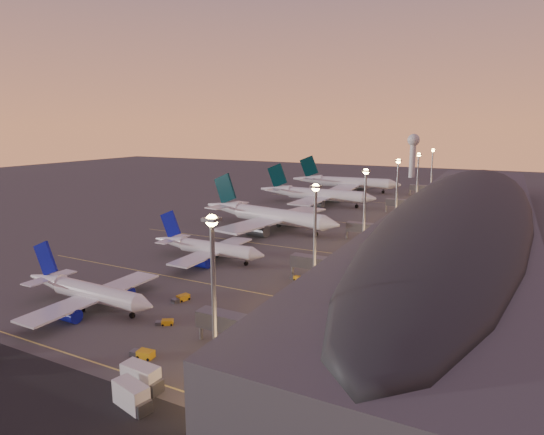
{
  "coord_description": "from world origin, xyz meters",
  "views": [
    {
      "loc": [
        72.83,
        -92.66,
        38.34
      ],
      "look_at": [
        2.0,
        45.0,
        7.0
      ],
      "focal_mm": 30.0,
      "sensor_mm": 36.0,
      "label": 1
    }
  ],
  "objects_px": {
    "airliner_wide_far": "(345,182)",
    "radar_tower": "(413,148)",
    "airliner_wide_near": "(267,215)",
    "catering_truck_a": "(143,378)",
    "baggage_tug_c": "(297,278)",
    "airliner_wide_mid": "(315,194)",
    "catering_truck_b": "(133,397)",
    "airliner_narrow_south": "(87,291)",
    "baggage_tug_b": "(165,322)",
    "baggage_tug_d": "(181,298)",
    "airliner_narrow_north": "(207,248)",
    "baggage_tug_a": "(143,354)"
  },
  "relations": [
    {
      "from": "airliner_narrow_north",
      "to": "radar_tower",
      "type": "relative_size",
      "value": 1.16
    },
    {
      "from": "airliner_wide_far",
      "to": "baggage_tug_a",
      "type": "xyz_separation_m",
      "value": [
        32.45,
        -205.59,
        -4.78
      ]
    },
    {
      "from": "baggage_tug_a",
      "to": "baggage_tug_d",
      "type": "xyz_separation_m",
      "value": [
        -10.18,
        23.05,
        -0.01
      ]
    },
    {
      "from": "radar_tower",
      "to": "catering_truck_a",
      "type": "bearing_deg",
      "value": -86.68
    },
    {
      "from": "airliner_narrow_south",
      "to": "airliner_wide_far",
      "type": "xyz_separation_m",
      "value": [
        -6.45,
        194.32,
        1.94
      ]
    },
    {
      "from": "airliner_wide_mid",
      "to": "catering_truck_b",
      "type": "height_order",
      "value": "airliner_wide_mid"
    },
    {
      "from": "airliner_wide_near",
      "to": "airliner_wide_far",
      "type": "bearing_deg",
      "value": 102.55
    },
    {
      "from": "baggage_tug_b",
      "to": "catering_truck_a",
      "type": "relative_size",
      "value": 0.53
    },
    {
      "from": "baggage_tug_c",
      "to": "catering_truck_a",
      "type": "distance_m",
      "value": 54.84
    },
    {
      "from": "catering_truck_b",
      "to": "baggage_tug_d",
      "type": "xyz_separation_m",
      "value": [
        -18.79,
        34.32,
        -1.08
      ]
    },
    {
      "from": "airliner_narrow_north",
      "to": "baggage_tug_c",
      "type": "distance_m",
      "value": 31.18
    },
    {
      "from": "airliner_narrow_north",
      "to": "catering_truck_b",
      "type": "relative_size",
      "value": 5.68
    },
    {
      "from": "catering_truck_a",
      "to": "airliner_wide_mid",
      "type": "bearing_deg",
      "value": 106.53
    },
    {
      "from": "airliner_wide_near",
      "to": "airliner_wide_mid",
      "type": "height_order",
      "value": "airliner_wide_near"
    },
    {
      "from": "airliner_wide_near",
      "to": "catering_truck_b",
      "type": "distance_m",
      "value": 113.67
    },
    {
      "from": "baggage_tug_c",
      "to": "baggage_tug_b",
      "type": "bearing_deg",
      "value": -106.29
    },
    {
      "from": "airliner_wide_near",
      "to": "airliner_wide_far",
      "type": "xyz_separation_m",
      "value": [
        -5.31,
        109.01,
        0.25
      ]
    },
    {
      "from": "airliner_narrow_north",
      "to": "baggage_tug_d",
      "type": "height_order",
      "value": "airliner_narrow_north"
    },
    {
      "from": "airliner_narrow_south",
      "to": "airliner_narrow_north",
      "type": "relative_size",
      "value": 0.98
    },
    {
      "from": "radar_tower",
      "to": "baggage_tug_d",
      "type": "bearing_deg",
      "value": -89.78
    },
    {
      "from": "baggage_tug_b",
      "to": "baggage_tug_c",
      "type": "xyz_separation_m",
      "value": [
        12.14,
        35.99,
        -0.01
      ]
    },
    {
      "from": "airliner_wide_far",
      "to": "baggage_tug_d",
      "type": "bearing_deg",
      "value": -87.78
    },
    {
      "from": "airliner_narrow_south",
      "to": "baggage_tug_a",
      "type": "bearing_deg",
      "value": -22.76
    },
    {
      "from": "airliner_wide_mid",
      "to": "airliner_wide_near",
      "type": "bearing_deg",
      "value": -85.34
    },
    {
      "from": "baggage_tug_b",
      "to": "airliner_narrow_south",
      "type": "bearing_deg",
      "value": 149.69
    },
    {
      "from": "airliner_wide_near",
      "to": "baggage_tug_b",
      "type": "bearing_deg",
      "value": -65.69
    },
    {
      "from": "airliner_wide_near",
      "to": "baggage_tug_a",
      "type": "relative_size",
      "value": 14.12
    },
    {
      "from": "airliner_wide_mid",
      "to": "baggage_tug_d",
      "type": "bearing_deg",
      "value": -80.13
    },
    {
      "from": "baggage_tug_a",
      "to": "catering_truck_a",
      "type": "bearing_deg",
      "value": -53.45
    },
    {
      "from": "airliner_wide_near",
      "to": "catering_truck_a",
      "type": "distance_m",
      "value": 109.12
    },
    {
      "from": "airliner_narrow_north",
      "to": "radar_tower",
      "type": "xyz_separation_m",
      "value": [
        12.45,
        247.7,
        18.38
      ]
    },
    {
      "from": "airliner_narrow_south",
      "to": "catering_truck_b",
      "type": "xyz_separation_m",
      "value": [
        34.62,
        -22.54,
        -1.77
      ]
    },
    {
      "from": "radar_tower",
      "to": "baggage_tug_d",
      "type": "distance_m",
      "value": 277.72
    },
    {
      "from": "radar_tower",
      "to": "catering_truck_a",
      "type": "height_order",
      "value": "radar_tower"
    },
    {
      "from": "airliner_wide_near",
      "to": "airliner_narrow_north",
      "type": "bearing_deg",
      "value": -75.77
    },
    {
      "from": "baggage_tug_b",
      "to": "catering_truck_b",
      "type": "bearing_deg",
      "value": -90.57
    },
    {
      "from": "airliner_wide_mid",
      "to": "catering_truck_a",
      "type": "relative_size",
      "value": 9.17
    },
    {
      "from": "airliner_wide_mid",
      "to": "baggage_tug_b",
      "type": "distance_m",
      "value": 145.52
    },
    {
      "from": "baggage_tug_a",
      "to": "airliner_narrow_south",
      "type": "bearing_deg",
      "value": 150.36
    },
    {
      "from": "airliner_wide_far",
      "to": "radar_tower",
      "type": "xyz_separation_m",
      "value": [
        21.23,
        94.36,
        16.52
      ]
    },
    {
      "from": "airliner_narrow_south",
      "to": "catering_truck_b",
      "type": "bearing_deg",
      "value": -32.39
    },
    {
      "from": "airliner_narrow_south",
      "to": "catering_truck_a",
      "type": "distance_m",
      "value": 37.49
    },
    {
      "from": "airliner_narrow_north",
      "to": "radar_tower",
      "type": "height_order",
      "value": "radar_tower"
    },
    {
      "from": "radar_tower",
      "to": "catering_truck_a",
      "type": "xyz_separation_m",
      "value": [
        17.82,
        -307.09,
        -20.16
      ]
    },
    {
      "from": "airliner_wide_mid",
      "to": "airliner_narrow_north",
      "type": "bearing_deg",
      "value": -85.03
    },
    {
      "from": "airliner_narrow_south",
      "to": "airliner_wide_near",
      "type": "bearing_deg",
      "value": 91.44
    },
    {
      "from": "airliner_narrow_south",
      "to": "airliner_wide_mid",
      "type": "xyz_separation_m",
      "value": [
        -4.95,
        143.55,
        1.64
      ]
    },
    {
      "from": "airliner_narrow_north",
      "to": "baggage_tug_d",
      "type": "bearing_deg",
      "value": -65.41
    },
    {
      "from": "airliner_wide_near",
      "to": "catering_truck_a",
      "type": "bearing_deg",
      "value": -62.21
    },
    {
      "from": "baggage_tug_b",
      "to": "baggage_tug_c",
      "type": "distance_m",
      "value": 37.98
    }
  ]
}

